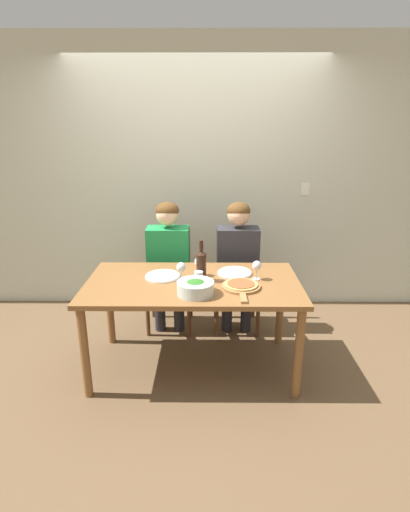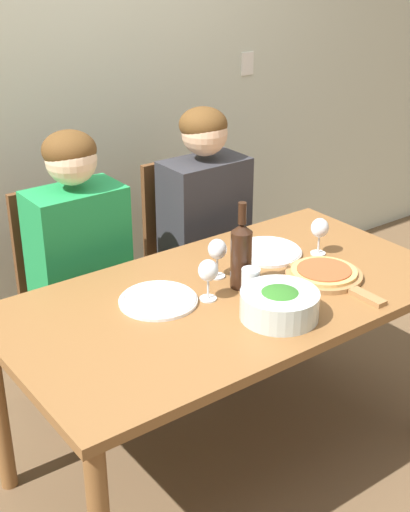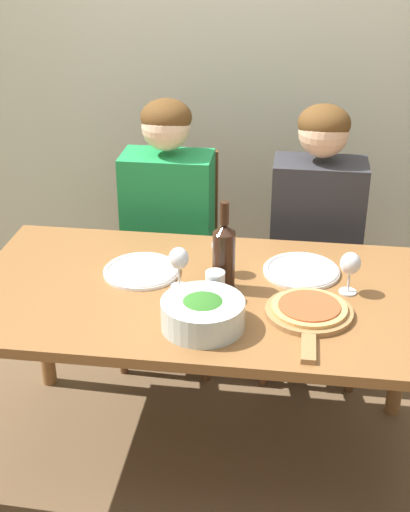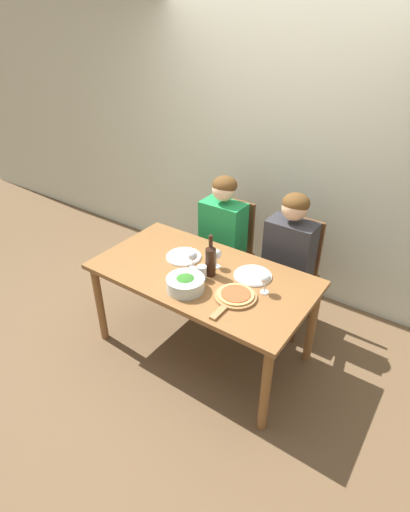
% 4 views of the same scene
% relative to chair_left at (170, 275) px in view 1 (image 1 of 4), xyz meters
% --- Properties ---
extents(ground_plane, '(40.00, 40.00, 0.00)m').
position_rel_chair_left_xyz_m(ground_plane, '(0.25, -0.76, -0.51)').
color(ground_plane, brown).
extents(back_wall, '(10.00, 0.06, 2.70)m').
position_rel_chair_left_xyz_m(back_wall, '(0.25, 0.51, 0.84)').
color(back_wall, beige).
rests_on(back_wall, ground).
extents(dining_table, '(1.62, 0.87, 0.74)m').
position_rel_chair_left_xyz_m(dining_table, '(0.25, -0.76, 0.15)').
color(dining_table, brown).
rests_on(dining_table, ground).
extents(chair_left, '(0.42, 0.42, 0.95)m').
position_rel_chair_left_xyz_m(chair_left, '(0.00, 0.00, 0.00)').
color(chair_left, brown).
rests_on(chair_left, ground).
extents(chair_right, '(0.42, 0.42, 0.95)m').
position_rel_chair_left_xyz_m(chair_right, '(0.63, 0.00, 0.00)').
color(chair_right, brown).
rests_on(chair_right, ground).
extents(person_woman, '(0.47, 0.51, 1.22)m').
position_rel_chair_left_xyz_m(person_woman, '(-0.00, -0.11, 0.23)').
color(person_woman, '#28282D').
rests_on(person_woman, ground).
extents(person_man, '(0.47, 0.51, 1.22)m').
position_rel_chair_left_xyz_m(person_man, '(0.63, -0.11, 0.23)').
color(person_man, '#28282D').
rests_on(person_man, ground).
extents(wine_bottle, '(0.08, 0.08, 0.32)m').
position_rel_chair_left_xyz_m(wine_bottle, '(0.31, -0.75, 0.37)').
color(wine_bottle, black).
rests_on(wine_bottle, dining_table).
extents(broccoli_bowl, '(0.26, 0.26, 0.10)m').
position_rel_chair_left_xyz_m(broccoli_bowl, '(0.28, -0.99, 0.28)').
color(broccoli_bowl, silver).
rests_on(broccoli_bowl, dining_table).
extents(dinner_plate_left, '(0.27, 0.27, 0.02)m').
position_rel_chair_left_xyz_m(dinner_plate_left, '(0.01, -0.67, 0.25)').
color(dinner_plate_left, white).
rests_on(dinner_plate_left, dining_table).
extents(dinner_plate_right, '(0.27, 0.27, 0.02)m').
position_rel_chair_left_xyz_m(dinner_plate_right, '(0.58, -0.59, 0.25)').
color(dinner_plate_right, white).
rests_on(dinner_plate_right, dining_table).
extents(pizza_on_board, '(0.28, 0.42, 0.04)m').
position_rel_chair_left_xyz_m(pizza_on_board, '(0.60, -0.88, 0.25)').
color(pizza_on_board, '#9E7042').
rests_on(pizza_on_board, dining_table).
extents(wine_glass_left, '(0.07, 0.07, 0.15)m').
position_rel_chair_left_xyz_m(wine_glass_left, '(0.16, -0.76, 0.34)').
color(wine_glass_left, silver).
rests_on(wine_glass_left, dining_table).
extents(wine_glass_right, '(0.07, 0.07, 0.15)m').
position_rel_chair_left_xyz_m(wine_glass_right, '(0.73, -0.71, 0.34)').
color(wine_glass_right, silver).
rests_on(wine_glass_right, dining_table).
extents(wine_glass_centre, '(0.07, 0.07, 0.15)m').
position_rel_chair_left_xyz_m(wine_glass_centre, '(0.29, -0.64, 0.34)').
color(wine_glass_centre, silver).
rests_on(wine_glass_centre, dining_table).
extents(water_tumbler, '(0.07, 0.07, 0.11)m').
position_rel_chair_left_xyz_m(water_tumbler, '(0.29, -0.82, 0.29)').
color(water_tumbler, silver).
rests_on(water_tumbler, dining_table).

